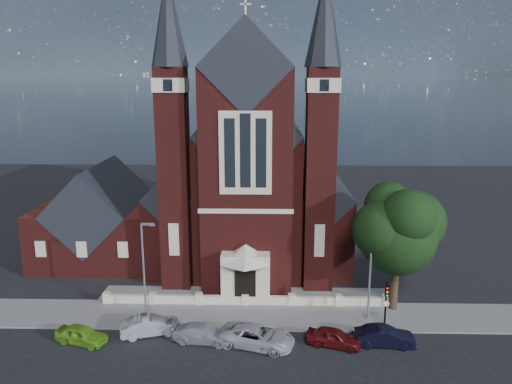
% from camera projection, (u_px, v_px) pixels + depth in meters
% --- Properties ---
extents(ground, '(120.00, 120.00, 0.00)m').
position_uv_depth(ground, '(249.00, 268.00, 51.24)').
color(ground, black).
rests_on(ground, ground).
extents(pavement_strip, '(60.00, 5.00, 0.12)m').
position_uv_depth(pavement_strip, '(244.00, 316.00, 41.02)').
color(pavement_strip, slate).
rests_on(pavement_strip, ground).
extents(forecourt_paving, '(26.00, 3.00, 0.14)m').
position_uv_depth(forecourt_paving, '(246.00, 295.00, 44.91)').
color(forecourt_paving, slate).
rests_on(forecourt_paving, ground).
extents(forecourt_wall, '(24.00, 0.40, 0.90)m').
position_uv_depth(forecourt_wall, '(245.00, 305.00, 42.97)').
color(forecourt_wall, beige).
rests_on(forecourt_wall, ground).
extents(church, '(20.01, 34.90, 29.20)m').
position_uv_depth(church, '(251.00, 175.00, 57.10)').
color(church, '#521815').
rests_on(church, ground).
extents(parish_hall, '(12.00, 12.20, 10.24)m').
position_uv_depth(parish_hall, '(102.00, 221.00, 53.62)').
color(parish_hall, '#521815').
rests_on(parish_hall, ground).
extents(street_tree, '(6.40, 6.60, 10.70)m').
position_uv_depth(street_tree, '(400.00, 232.00, 40.31)').
color(street_tree, black).
rests_on(street_tree, ground).
extents(street_lamp_left, '(1.16, 0.22, 8.09)m').
position_uv_depth(street_lamp_left, '(144.00, 265.00, 39.67)').
color(street_lamp_left, gray).
rests_on(street_lamp_left, ground).
extents(street_lamp_right, '(1.16, 0.22, 8.09)m').
position_uv_depth(street_lamp_right, '(372.00, 267.00, 39.25)').
color(street_lamp_right, gray).
rests_on(street_lamp_right, ground).
extents(traffic_signal, '(0.28, 0.42, 4.00)m').
position_uv_depth(traffic_signal, '(386.00, 300.00, 38.15)').
color(traffic_signal, black).
rests_on(traffic_signal, ground).
extents(car_lime_van, '(4.27, 2.68, 1.36)m').
position_uv_depth(car_lime_van, '(82.00, 335.00, 36.75)').
color(car_lime_van, '#6BAC22').
rests_on(car_lime_van, ground).
extents(car_silver_a, '(4.77, 2.86, 1.48)m').
position_uv_depth(car_silver_a, '(150.00, 326.00, 37.93)').
color(car_silver_a, gray).
rests_on(car_silver_a, ground).
extents(car_silver_b, '(4.79, 2.52, 1.32)m').
position_uv_depth(car_silver_b, '(203.00, 333.00, 36.95)').
color(car_silver_b, '#9C9EA3').
rests_on(car_silver_b, ground).
extents(car_white_suv, '(6.00, 3.98, 1.53)m').
position_uv_depth(car_white_suv, '(257.00, 336.00, 36.33)').
color(car_white_suv, silver).
rests_on(car_white_suv, ground).
extents(car_dark_red, '(4.29, 2.68, 1.36)m').
position_uv_depth(car_dark_red, '(334.00, 337.00, 36.36)').
color(car_dark_red, '#520E10').
rests_on(car_dark_red, ground).
extents(car_navy, '(4.44, 1.76, 1.44)m').
position_uv_depth(car_navy, '(385.00, 337.00, 36.40)').
color(car_navy, black).
rests_on(car_navy, ground).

